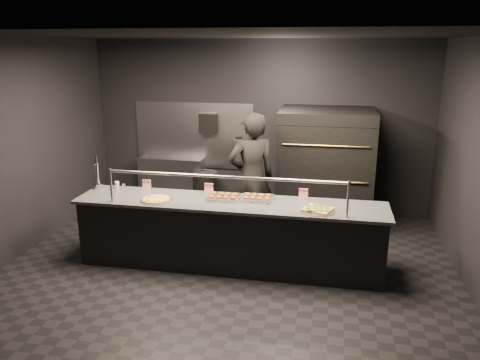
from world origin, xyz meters
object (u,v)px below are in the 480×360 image
(worker, at_px, (252,178))
(pizza_oven, at_px, (325,167))
(beer_tap, at_px, (98,179))
(fire_extinguisher, at_px, (238,151))
(slider_tray_b, at_px, (257,198))
(prep_shelf, at_px, (172,181))
(round_pizza, at_px, (156,200))
(service_counter, at_px, (229,234))
(square_pizza, at_px, (318,210))
(trash_bin, at_px, (205,191))
(slider_tray_a, at_px, (223,197))
(towel_dispenser, at_px, (208,123))

(worker, bearing_deg, pizza_oven, -165.59)
(beer_tap, bearing_deg, fire_extinguisher, 53.99)
(fire_extinguisher, height_order, slider_tray_b, fire_extinguisher)
(prep_shelf, xyz_separation_m, fire_extinguisher, (1.25, 0.08, 0.61))
(fire_extinguisher, height_order, round_pizza, fire_extinguisher)
(service_counter, xyz_separation_m, pizza_oven, (1.20, 1.90, 0.50))
(square_pizza, relative_size, trash_bin, 0.58)
(prep_shelf, distance_m, square_pizza, 3.73)
(round_pizza, xyz_separation_m, worker, (1.08, 1.12, 0.05))
(service_counter, height_order, slider_tray_a, service_counter)
(service_counter, distance_m, slider_tray_a, 0.50)
(round_pizza, bearing_deg, slider_tray_b, 13.02)
(towel_dispenser, bearing_deg, service_counter, -69.37)
(pizza_oven, xyz_separation_m, worker, (-1.07, -0.93, 0.02))
(slider_tray_b, distance_m, trash_bin, 2.37)
(service_counter, xyz_separation_m, prep_shelf, (-1.60, 2.32, -0.01))
(service_counter, relative_size, slider_tray_b, 8.51)
(prep_shelf, bearing_deg, square_pizza, -41.88)
(towel_dispenser, distance_m, slider_tray_a, 2.50)
(pizza_oven, height_order, beer_tap, pizza_oven)
(prep_shelf, distance_m, worker, 2.26)
(prep_shelf, xyz_separation_m, slider_tray_b, (1.95, -2.17, 0.50))
(pizza_oven, bearing_deg, worker, -138.91)
(service_counter, distance_m, trash_bin, 2.27)
(round_pizza, distance_m, slider_tray_a, 0.89)
(round_pizza, xyz_separation_m, trash_bin, (0.05, 2.23, -0.57))
(pizza_oven, height_order, round_pizza, pizza_oven)
(prep_shelf, height_order, round_pizza, round_pizza)
(fire_extinguisher, relative_size, square_pizza, 1.20)
(slider_tray_a, bearing_deg, slider_tray_b, 5.96)
(service_counter, bearing_deg, prep_shelf, 124.59)
(round_pizza, bearing_deg, square_pizza, 0.00)
(pizza_oven, height_order, slider_tray_a, pizza_oven)
(slider_tray_a, relative_size, trash_bin, 0.70)
(slider_tray_a, bearing_deg, trash_bin, 112.02)
(round_pizza, bearing_deg, towel_dispenser, 88.87)
(trash_bin, bearing_deg, service_counter, -66.61)
(fire_extinguisher, distance_m, worker, 1.51)
(slider_tray_b, bearing_deg, towel_dispenser, 119.12)
(service_counter, distance_m, round_pizza, 1.07)
(trash_bin, bearing_deg, towel_dispenser, 90.00)
(square_pizza, bearing_deg, worker, 132.43)
(pizza_oven, bearing_deg, slider_tray_a, -125.90)
(pizza_oven, distance_m, square_pizza, 2.05)
(beer_tap, xyz_separation_m, square_pizza, (3.10, -0.35, -0.13))
(slider_tray_a, height_order, square_pizza, slider_tray_a)
(round_pizza, bearing_deg, service_counter, 8.94)
(square_pizza, bearing_deg, fire_extinguisher, 120.55)
(towel_dispenser, distance_m, worker, 1.85)
(square_pizza, bearing_deg, trash_bin, 132.65)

